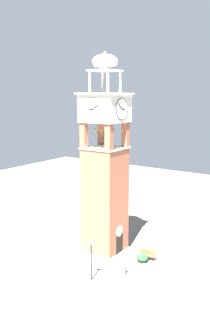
{
  "coord_description": "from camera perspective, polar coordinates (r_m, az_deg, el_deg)",
  "views": [
    {
      "loc": [
        -26.57,
        -18.54,
        15.04
      ],
      "look_at": [
        0.0,
        0.0,
        8.44
      ],
      "focal_mm": 37.87,
      "sensor_mm": 36.0,
      "label": 1
    }
  ],
  "objects": [
    {
      "name": "ground",
      "position": [
        35.72,
        0.0,
        -13.39
      ],
      "size": [
        80.0,
        80.0,
        0.0
      ],
      "primitive_type": "plane",
      "color": "gray"
    },
    {
      "name": "clock_tower",
      "position": [
        33.21,
        0.0,
        -1.23
      ],
      "size": [
        3.91,
        3.91,
        18.9
      ],
      "color": "#93543D",
      "rests_on": "ground"
    },
    {
      "name": "park_bench",
      "position": [
        34.3,
        6.85,
        -13.69
      ],
      "size": [
        0.77,
        1.66,
        0.95
      ],
      "color": "brown",
      "rests_on": "ground"
    },
    {
      "name": "lamp_post",
      "position": [
        29.85,
        -2.24,
        -13.43
      ],
      "size": [
        0.36,
        0.36,
        3.5
      ],
      "color": "black",
      "rests_on": "ground"
    },
    {
      "name": "trash_bin",
      "position": [
        31.69,
        3.02,
        -16.02
      ],
      "size": [
        0.52,
        0.52,
        0.8
      ],
      "primitive_type": "cylinder",
      "color": "#4C4C51",
      "rests_on": "ground"
    },
    {
      "name": "shrub_near_entry",
      "position": [
        39.8,
        0.41,
        -10.17
      ],
      "size": [
        0.82,
        0.82,
        0.67
      ],
      "primitive_type": "ellipsoid",
      "color": "#234C28",
      "rests_on": "ground"
    },
    {
      "name": "shrub_left_of_tower",
      "position": [
        33.85,
        6.06,
        -14.11
      ],
      "size": [
        1.07,
        1.07,
        0.88
      ],
      "primitive_type": "ellipsoid",
      "color": "#234C28",
      "rests_on": "ground"
    }
  ]
}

